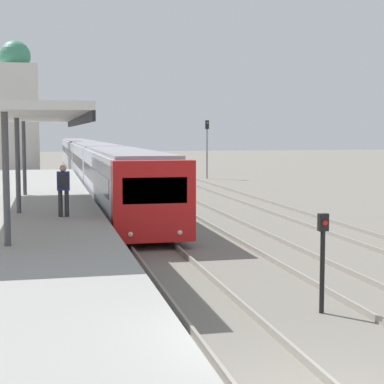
{
  "coord_description": "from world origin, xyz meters",
  "views": [
    {
      "loc": [
        -3.27,
        -7.77,
        3.72
      ],
      "look_at": [
        1.86,
        14.87,
        1.57
      ],
      "focal_mm": 60.0,
      "sensor_mm": 36.0,
      "label": 1
    }
  ],
  "objects_px": {
    "signal_mast_far": "(207,142)",
    "signal_post_near": "(323,252)",
    "train_near": "(89,159)",
    "person_on_platform": "(63,186)"
  },
  "relations": [
    {
      "from": "train_near",
      "to": "person_on_platform",
      "type": "bearing_deg",
      "value": -95.14
    },
    {
      "from": "train_near",
      "to": "signal_post_near",
      "type": "bearing_deg",
      "value": -86.8
    },
    {
      "from": "train_near",
      "to": "signal_mast_far",
      "type": "relative_size",
      "value": 13.57
    },
    {
      "from": "signal_post_near",
      "to": "signal_mast_far",
      "type": "relative_size",
      "value": 0.44
    },
    {
      "from": "person_on_platform",
      "to": "signal_mast_far",
      "type": "xyz_separation_m",
      "value": [
        12.2,
        29.77,
        0.96
      ]
    },
    {
      "from": "signal_mast_far",
      "to": "signal_post_near",
      "type": "bearing_deg",
      "value": -100.63
    },
    {
      "from": "train_near",
      "to": "signal_post_near",
      "type": "distance_m",
      "value": 39.59
    },
    {
      "from": "signal_post_near",
      "to": "signal_mast_far",
      "type": "height_order",
      "value": "signal_mast_far"
    },
    {
      "from": "signal_post_near",
      "to": "signal_mast_far",
      "type": "xyz_separation_m",
      "value": [
        7.21,
        38.41,
        1.71
      ]
    },
    {
      "from": "train_near",
      "to": "signal_mast_far",
      "type": "xyz_separation_m",
      "value": [
        9.42,
        -1.11,
        1.33
      ]
    }
  ]
}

